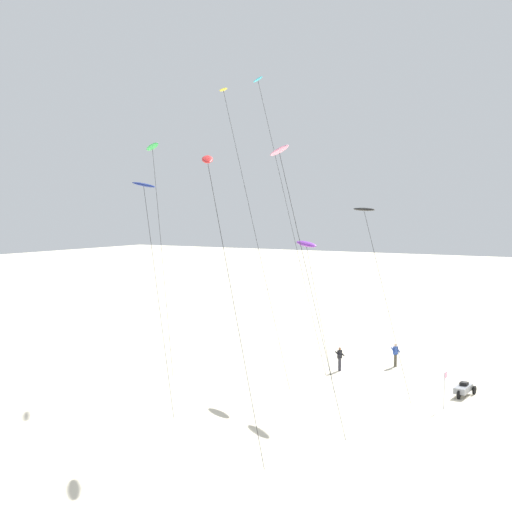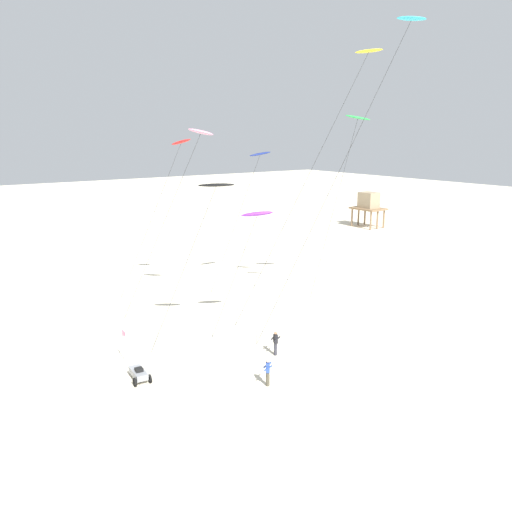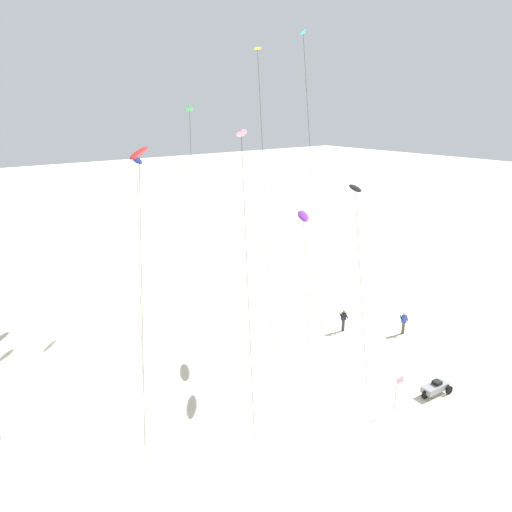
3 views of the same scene
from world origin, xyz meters
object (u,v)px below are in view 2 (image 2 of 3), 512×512
at_px(kite_yellow, 364,62).
at_px(kite_black, 215,187).
at_px(stilt_house, 369,203).
at_px(marker_flag, 124,339).
at_px(kite_flyer_middle, 276,343).
at_px(kite_cyan, 404,35).
at_px(kite_navy, 259,157).
at_px(kite_red, 180,145).
at_px(kite_purple, 257,215).
at_px(beach_buggy, 139,373).
at_px(kite_green, 357,121).
at_px(kite_flyer_nearest, 268,372).
at_px(kite_pink, 199,135).

relative_size(kite_yellow, kite_black, 1.77).
height_order(stilt_house, marker_flag, stilt_house).
distance_m(kite_yellow, kite_flyer_middle, 20.38).
xyz_separation_m(kite_cyan, kite_navy, (-14.70, -0.56, -7.98)).
bearing_deg(kite_yellow, kite_red, -150.44).
distance_m(kite_purple, kite_navy, 11.27).
height_order(kite_yellow, kite_flyer_middle, kite_yellow).
bearing_deg(kite_flyer_middle, beach_buggy, -102.21).
bearing_deg(kite_black, kite_yellow, 82.64).
bearing_deg(marker_flag, kite_cyan, 64.87).
xyz_separation_m(kite_green, beach_buggy, (3.31, -21.12, -15.00)).
distance_m(kite_yellow, stilt_house, 46.25).
bearing_deg(marker_flag, kite_navy, 113.78).
relative_size(kite_navy, kite_green, 0.81).
bearing_deg(kite_flyer_nearest, kite_pink, 167.26).
height_order(kite_purple, marker_flag, kite_purple).
bearing_deg(kite_flyer_nearest, kite_navy, 145.89).
height_order(kite_pink, kite_red, kite_pink).
relative_size(kite_pink, stilt_house, 2.71).
xyz_separation_m(kite_navy, kite_flyer_nearest, (15.24, -10.32, -11.59)).
distance_m(kite_black, beach_buggy, 12.37).
xyz_separation_m(kite_cyan, kite_flyer_middle, (-2.61, -7.88, -19.57)).
xyz_separation_m(kite_yellow, kite_flyer_nearest, (4.50, -11.57, -18.44)).
relative_size(kite_pink, kite_flyer_nearest, 8.96).
bearing_deg(kite_green, kite_flyer_nearest, -61.16).
bearing_deg(kite_flyer_middle, kite_green, 113.16).
xyz_separation_m(kite_pink, stilt_house, (-20.69, 41.59, -10.52)).
bearing_deg(beach_buggy, kite_purple, 99.01).
distance_m(kite_pink, kite_purple, 8.01).
bearing_deg(kite_cyan, kite_purple, -131.31).
relative_size(kite_pink, kite_green, 0.93).
relative_size(kite_yellow, kite_pink, 1.35).
distance_m(kite_black, kite_pink, 7.69).
relative_size(kite_purple, kite_navy, 0.72).
bearing_deg(beach_buggy, stilt_house, 119.16).
bearing_deg(beach_buggy, marker_flag, 173.64).
bearing_deg(kite_black, kite_flyer_nearest, -2.17).
relative_size(kite_yellow, kite_navy, 1.56).
bearing_deg(kite_navy, kite_flyer_nearest, -34.11).
xyz_separation_m(kite_cyan, kite_pink, (-11.91, -8.06, -6.10)).
relative_size(kite_black, kite_cyan, 0.53).
relative_size(kite_red, marker_flag, 6.74).
xyz_separation_m(kite_black, kite_flyer_middle, (2.81, 2.77, -10.25)).
distance_m(kite_cyan, kite_flyer_nearest, 22.39).
xyz_separation_m(kite_red, kite_green, (9.55, 11.27, 1.92)).
height_order(kite_yellow, kite_navy, kite_yellow).
distance_m(kite_green, kite_flyer_middle, 19.70).
xyz_separation_m(stilt_house, marker_flag, (24.90, -49.95, -2.35)).
bearing_deg(kite_cyan, kite_flyer_middle, -108.31).
bearing_deg(kite_yellow, marker_flag, -102.35).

